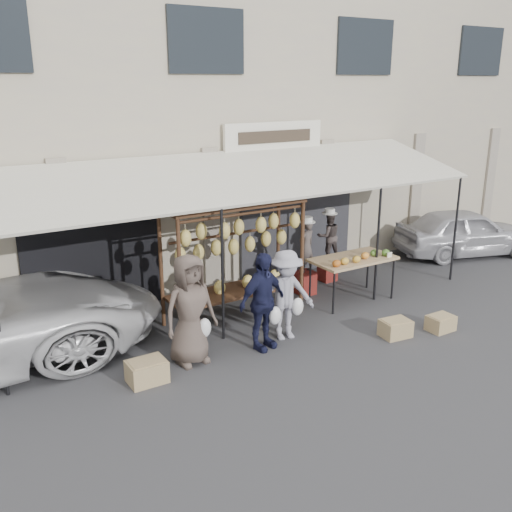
# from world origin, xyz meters

# --- Properties ---
(ground_plane) EXTENTS (90.00, 90.00, 0.00)m
(ground_plane) POSITION_xyz_m (0.00, 0.00, 0.00)
(ground_plane) COLOR #2D2D30
(shophouse) EXTENTS (24.00, 6.15, 7.30)m
(shophouse) POSITION_xyz_m (-0.00, 6.50, 3.65)
(shophouse) COLOR #A29687
(shophouse) RESTS_ON ground_plane
(awning) EXTENTS (10.00, 2.35, 2.92)m
(awning) POSITION_xyz_m (0.01, 2.28, 2.57)
(awning) COLOR beige
(awning) RESTS_ON ground_plane
(banana_rack) EXTENTS (2.60, 0.90, 2.24)m
(banana_rack) POSITION_xyz_m (-0.41, 1.77, 1.56)
(banana_rack) COLOR #4C2C1D
(banana_rack) RESTS_ON ground_plane
(produce_table) EXTENTS (1.70, 0.90, 1.04)m
(produce_table) POSITION_xyz_m (2.07, 1.33, 0.87)
(produce_table) COLOR tan
(produce_table) RESTS_ON ground_plane
(vendor_left) EXTENTS (0.44, 0.34, 1.09)m
(vendor_left) POSITION_xyz_m (1.50, 2.16, 1.03)
(vendor_left) COLOR #4D4340
(vendor_left) RESTS_ON stool_left
(vendor_right) EXTENTS (0.62, 0.54, 1.09)m
(vendor_right) POSITION_xyz_m (2.41, 2.57, 1.02)
(vendor_right) COLOR #473D3C
(vendor_right) RESTS_ON stool_right
(customer_left) EXTENTS (0.91, 0.64, 1.78)m
(customer_left) POSITION_xyz_m (-1.84, 0.68, 0.89)
(customer_left) COLOR #51443C
(customer_left) RESTS_ON ground_plane
(customer_mid) EXTENTS (1.04, 0.61, 1.66)m
(customer_mid) POSITION_xyz_m (-0.62, 0.50, 0.83)
(customer_mid) COLOR #171A37
(customer_mid) RESTS_ON ground_plane
(customer_right) EXTENTS (1.11, 0.77, 1.58)m
(customer_right) POSITION_xyz_m (-0.07, 0.62, 0.79)
(customer_right) COLOR #93919F
(customer_right) RESTS_ON ground_plane
(stool_left) EXTENTS (0.39, 0.39, 0.49)m
(stool_left) POSITION_xyz_m (1.50, 2.16, 0.25)
(stool_left) COLOR maroon
(stool_left) RESTS_ON ground_plane
(stool_right) EXTENTS (0.37, 0.37, 0.48)m
(stool_right) POSITION_xyz_m (2.41, 2.57, 0.24)
(stool_right) COLOR maroon
(stool_right) RESTS_ON ground_plane
(crate_near_a) EXTENTS (0.54, 0.44, 0.30)m
(crate_near_a) POSITION_xyz_m (1.59, -0.35, 0.15)
(crate_near_a) COLOR tan
(crate_near_a) RESTS_ON ground_plane
(crate_near_b) EXTENTS (0.46, 0.35, 0.28)m
(crate_near_b) POSITION_xyz_m (2.46, -0.60, 0.14)
(crate_near_b) COLOR tan
(crate_near_b) RESTS_ON ground_plane
(crate_far) EXTENTS (0.56, 0.42, 0.33)m
(crate_far) POSITION_xyz_m (-2.68, 0.45, 0.17)
(crate_far) COLOR tan
(crate_far) RESTS_ON ground_plane
(sedan) EXTENTS (3.82, 2.46, 1.21)m
(sedan) POSITION_xyz_m (6.61, 2.26, 0.61)
(sedan) COLOR #B4B3B9
(sedan) RESTS_ON ground_plane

